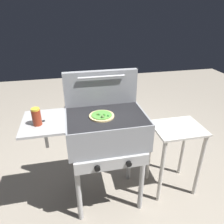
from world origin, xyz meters
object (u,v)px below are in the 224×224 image
Objects in this scene: grill at (105,131)px; pizza_veggie at (102,116)px; sauce_jar at (37,117)px; prep_table at (175,145)px.

pizza_veggie is at bearing -138.27° from grill.
sauce_jar is (-0.50, -0.04, 0.21)m from grill.
prep_table is (0.70, 0.03, -0.40)m from pizza_veggie.
pizza_veggie is at bearing 2.57° from sauce_jar.
prep_table is at bearing 2.06° from pizza_veggie.
grill is at bearing 41.73° from pizza_veggie.
pizza_veggie is (-0.02, -0.02, 0.15)m from grill.
sauce_jar reaches higher than pizza_veggie.
sauce_jar is 0.19× the size of prep_table.
sauce_jar is 1.26m from prep_table.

